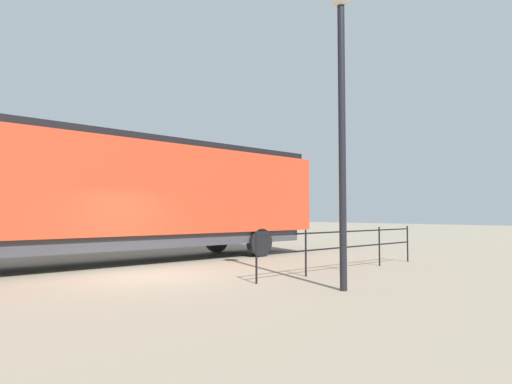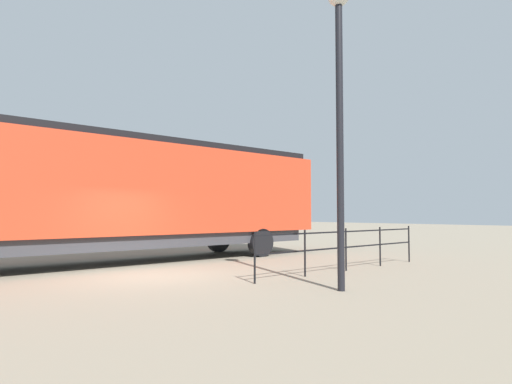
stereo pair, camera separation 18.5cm
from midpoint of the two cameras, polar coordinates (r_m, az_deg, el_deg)
The scene contains 4 objects.
ground_plane at distance 12.35m, azimuth -14.12°, elevation -10.64°, with size 120.00×120.00×0.00m, color gray.
locomotive at distance 15.76m, azimuth -15.56°, elevation -0.20°, with size 3.11×15.60×4.28m.
lamp_post at distance 10.28m, azimuth 10.64°, elevation 14.74°, with size 0.52×0.52×6.91m.
platform_fence at distance 13.25m, azimuth 11.33°, elevation -6.64°, with size 0.05×7.22×1.26m.
Camera 1 is at (10.75, -5.79, 1.70)m, focal length 30.46 mm.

